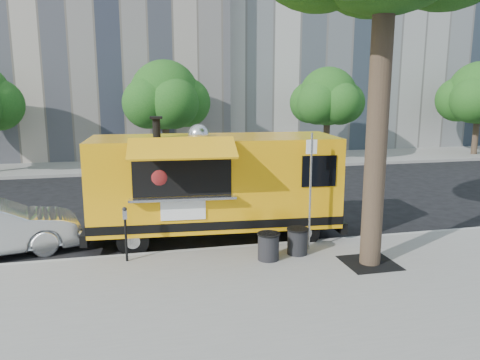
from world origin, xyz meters
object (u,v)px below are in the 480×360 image
(far_tree_b, at_px, (165,95))
(trash_bin_left, at_px, (298,240))
(parking_meter, at_px, (125,228))
(trash_bin_right, at_px, (268,246))
(far_tree_c, at_px, (328,97))
(far_tree_d, at_px, (480,93))
(sign_post, at_px, (310,185))
(food_truck, at_px, (214,184))

(far_tree_b, xyz_separation_m, trash_bin_left, (2.15, -14.51, -3.33))
(parking_meter, distance_m, trash_bin_right, 3.43)
(parking_meter, bearing_deg, far_tree_c, 51.34)
(trash_bin_right, bearing_deg, far_tree_d, 39.61)
(sign_post, height_order, trash_bin_right, sign_post)
(trash_bin_left, bearing_deg, food_truck, 131.70)
(parking_meter, relative_size, food_truck, 0.19)
(far_tree_b, distance_m, far_tree_d, 19.00)
(far_tree_b, distance_m, sign_post, 14.61)
(parking_meter, bearing_deg, trash_bin_right, -11.41)
(parking_meter, distance_m, food_truck, 2.90)
(parking_meter, bearing_deg, far_tree_d, 33.60)
(trash_bin_left, distance_m, trash_bin_right, 0.85)
(sign_post, height_order, trash_bin_left, sign_post)
(far_tree_c, xyz_separation_m, food_truck, (-8.61, -12.23, -2.09))
(far_tree_c, relative_size, food_truck, 0.73)
(far_tree_c, height_order, far_tree_d, far_tree_d)
(far_tree_d, bearing_deg, far_tree_b, 179.70)
(trash_bin_right, bearing_deg, far_tree_c, 62.00)
(far_tree_c, distance_m, trash_bin_left, 16.10)
(far_tree_d, relative_size, food_truck, 0.79)
(far_tree_d, xyz_separation_m, sign_post, (-16.45, -14.15, -2.04))
(trash_bin_left, bearing_deg, trash_bin_right, -165.19)
(trash_bin_left, bearing_deg, sign_post, 32.61)
(parking_meter, bearing_deg, sign_post, -2.52)
(far_tree_d, bearing_deg, trash_bin_left, -139.47)
(sign_post, xyz_separation_m, trash_bin_right, (-1.22, -0.47, -1.35))
(far_tree_d, relative_size, trash_bin_right, 8.51)
(far_tree_d, bearing_deg, food_truck, -146.27)
(far_tree_b, relative_size, far_tree_d, 0.97)
(food_truck, height_order, trash_bin_right, food_truck)
(far_tree_c, relative_size, sign_post, 1.74)
(far_tree_b, distance_m, trash_bin_right, 15.15)
(far_tree_b, height_order, far_tree_d, far_tree_d)
(parking_meter, bearing_deg, food_truck, 32.52)
(trash_bin_right, bearing_deg, far_tree_b, 95.17)
(far_tree_b, height_order, parking_meter, far_tree_b)
(parking_meter, bearing_deg, trash_bin_left, -6.27)
(far_tree_c, bearing_deg, food_truck, -125.16)
(parking_meter, bearing_deg, far_tree_b, 81.90)
(far_tree_c, bearing_deg, parking_meter, -128.66)
(food_truck, bearing_deg, trash_bin_right, -62.69)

